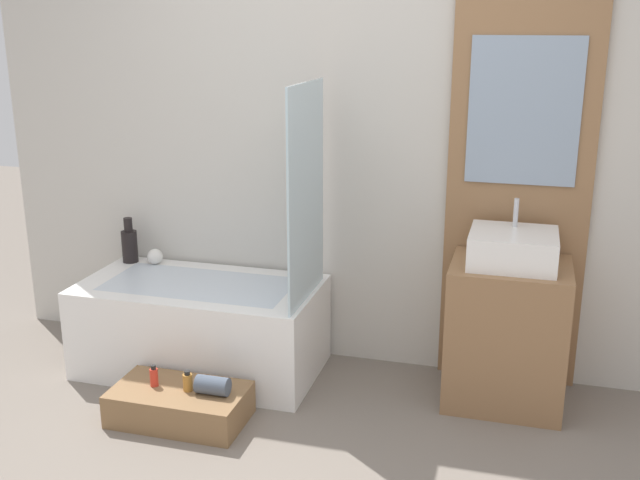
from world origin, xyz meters
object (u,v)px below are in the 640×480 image
Objects in this scene: wooden_step_bench at (180,404)px; bottle_soap_secondary at (188,382)px; sink at (513,248)px; vase_round_light at (155,257)px; bathtub at (201,326)px; bottle_soap_primary at (154,377)px; vase_tall_dark at (130,244)px.

bottle_soap_secondary is (0.05, 0.00, 0.13)m from wooden_step_bench.
sink reaches higher than vase_round_light.
sink is 4.59× the size of vase_round_light.
vase_round_light is 1.04m from bottle_soap_secondary.
bathtub reaches higher than bottle_soap_primary.
bathtub is 0.70m from vase_tall_dark.
vase_tall_dark is at bearing 130.42° from wooden_step_bench.
bottle_soap_primary is (-0.13, 0.00, 0.13)m from wooden_step_bench.
sink reaches higher than vase_tall_dark.
bathtub is at bearing 90.04° from bottle_soap_primary.
vase_round_light is (0.16, 0.00, -0.06)m from vase_tall_dark.
bottle_soap_primary reaches higher than wooden_step_bench.
vase_tall_dark reaches higher than bottle_soap_primary.
vase_round_light is at bearing 147.67° from bathtub.
sink is 2.20m from vase_tall_dark.
sink is 1.55× the size of vase_tall_dark.
bottle_soap_primary is at bearing -55.39° from vase_tall_dark.
bottle_soap_secondary is (0.57, -0.80, -0.33)m from vase_round_light.
bathtub is 1.73m from sink.
bottle_soap_primary is (0.55, -0.80, -0.39)m from vase_tall_dark.
bathtub is 14.36× the size of vase_round_light.
vase_tall_dark reaches higher than bottle_soap_secondary.
wooden_step_bench is at bearing -56.97° from vase_round_light.
bottle_soap_secondary is at bearing -47.63° from vase_tall_dark.
vase_tall_dark is 1.05m from bottle_soap_primary.
vase_round_light is 0.84× the size of bottle_soap_primary.
bottle_soap_primary is (0.00, -0.56, -0.04)m from bathtub.
bathtub is 12.73× the size of bottle_soap_secondary.
vase_tall_dark is (-2.19, 0.17, -0.21)m from sink.
vase_tall_dark is at bearing 132.37° from bottle_soap_secondary.
wooden_step_bench is (0.13, -0.56, -0.17)m from bathtub.
vase_round_light is at bearing 123.03° from wooden_step_bench.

